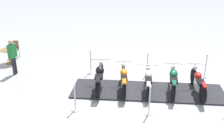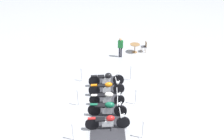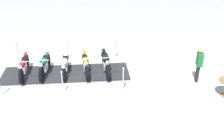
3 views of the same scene
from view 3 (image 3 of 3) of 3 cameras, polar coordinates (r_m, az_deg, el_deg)
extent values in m
plane|color=#A8AAB2|center=(13.03, -9.87, -0.85)|extent=(80.00, 80.00, 0.00)
cube|color=#28282D|center=(13.01, -9.88, -0.73)|extent=(6.11, 1.87, 0.06)
cylinder|color=black|center=(12.50, -18.96, -1.32)|extent=(0.11, 0.69, 0.69)
cylinder|color=black|center=(13.85, -17.90, 1.85)|extent=(0.11, 0.69, 0.69)
cube|color=silver|center=(13.16, -18.42, 0.44)|extent=(0.19, 0.57, 0.36)
ellipsoid|color=#AD1919|center=(12.90, -18.72, 1.32)|extent=(0.29, 0.43, 0.28)
cube|color=black|center=(13.37, -18.34, 2.16)|extent=(0.26, 0.49, 0.08)
cube|color=#AD1919|center=(13.70, -18.13, 3.25)|extent=(0.13, 0.38, 0.06)
cylinder|color=silver|center=(12.44, -19.11, 0.03)|extent=(0.07, 0.30, 0.58)
cylinder|color=silver|center=(12.35, -19.31, 1.63)|extent=(0.77, 0.04, 0.04)
sphere|color=silver|center=(12.35, -19.24, 0.60)|extent=(0.18, 0.18, 0.18)
cylinder|color=black|center=(12.37, -14.94, -0.98)|extent=(0.19, 0.70, 0.69)
cylinder|color=black|center=(13.58, -13.65, 1.94)|extent=(0.19, 0.70, 0.69)
cube|color=silver|center=(12.95, -14.29, 0.71)|extent=(0.26, 0.54, 0.39)
ellipsoid|color=#0F5138|center=(12.69, -14.59, 1.76)|extent=(0.38, 0.55, 0.32)
cube|color=black|center=(13.14, -14.10, 2.55)|extent=(0.35, 0.55, 0.08)
cube|color=#0F5138|center=(13.42, -13.83, 3.37)|extent=(0.18, 0.39, 0.06)
cylinder|color=silver|center=(12.30, -15.03, 0.40)|extent=(0.10, 0.31, 0.59)
cylinder|color=silver|center=(12.22, -15.15, 2.05)|extent=(0.77, 0.12, 0.04)
sphere|color=silver|center=(12.22, -15.14, 1.00)|extent=(0.18, 0.18, 0.18)
cylinder|color=black|center=(12.24, -10.29, -0.99)|extent=(0.14, 0.61, 0.61)
cylinder|color=black|center=(13.49, -9.74, 1.97)|extent=(0.14, 0.61, 0.61)
cube|color=silver|center=(12.83, -10.02, 0.77)|extent=(0.22, 0.49, 0.38)
ellipsoid|color=silver|center=(12.59, -10.18, 1.78)|extent=(0.32, 0.51, 0.29)
cube|color=black|center=(13.01, -9.99, 2.51)|extent=(0.29, 0.48, 0.08)
cube|color=silver|center=(13.34, -9.85, 3.25)|extent=(0.15, 0.34, 0.06)
cylinder|color=silver|center=(12.17, -10.36, 0.22)|extent=(0.08, 0.27, 0.52)
cylinder|color=silver|center=(12.09, -10.46, 1.70)|extent=(0.77, 0.07, 0.04)
sphere|color=silver|center=(12.09, -10.42, 0.64)|extent=(0.18, 0.18, 0.18)
cylinder|color=black|center=(12.12, -5.43, -0.72)|extent=(0.16, 0.69, 0.69)
cylinder|color=black|center=(13.45, -5.94, 2.37)|extent=(0.16, 0.69, 0.69)
cube|color=silver|center=(12.76, -5.71, 1.04)|extent=(0.24, 0.50, 0.38)
ellipsoid|color=#D16B0F|center=(12.51, -5.73, 2.06)|extent=(0.31, 0.49, 0.29)
cube|color=black|center=(12.92, -5.87, 2.73)|extent=(0.28, 0.41, 0.08)
cube|color=#D16B0F|center=(13.29, -6.02, 3.81)|extent=(0.17, 0.39, 0.06)
cylinder|color=silver|center=(12.06, -5.53, 0.70)|extent=(0.09, 0.33, 0.58)
cylinder|color=silver|center=(11.98, -5.64, 2.38)|extent=(0.68, 0.07, 0.04)
sphere|color=silver|center=(11.98, -5.56, 1.32)|extent=(0.18, 0.18, 0.18)
cylinder|color=black|center=(12.10, -0.92, -0.54)|extent=(0.15, 0.72, 0.72)
cylinder|color=black|center=(13.48, -1.78, 2.65)|extent=(0.15, 0.72, 0.72)
cube|color=silver|center=(12.77, -1.37, 1.28)|extent=(0.26, 0.54, 0.39)
ellipsoid|color=black|center=(12.50, -1.32, 2.40)|extent=(0.36, 0.44, 0.35)
cube|color=black|center=(12.95, -1.57, 3.11)|extent=(0.33, 0.45, 0.08)
cube|color=black|center=(13.32, -1.80, 4.16)|extent=(0.17, 0.40, 0.06)
cylinder|color=silver|center=(12.03, -0.98, 0.92)|extent=(0.08, 0.31, 0.61)
cylinder|color=silver|center=(11.94, -1.05, 2.66)|extent=(0.79, 0.06, 0.04)
sphere|color=silver|center=(11.94, -0.98, 1.59)|extent=(0.18, 0.18, 0.18)
cylinder|color=silver|center=(14.92, -19.36, 1.90)|extent=(0.29, 0.29, 0.03)
cylinder|color=silver|center=(14.72, -19.66, 3.59)|extent=(0.05, 0.05, 0.95)
sphere|color=silver|center=(14.53, -19.98, 5.41)|extent=(0.09, 0.09, 0.09)
cylinder|color=silver|center=(11.63, 2.36, -4.23)|extent=(0.35, 0.35, 0.03)
cylinder|color=silver|center=(11.36, 2.41, -2.06)|extent=(0.05, 0.05, 1.00)
sphere|color=silver|center=(11.10, 2.47, 0.31)|extent=(0.09, 0.09, 0.09)
cylinder|color=silver|center=(14.47, -9.45, 2.37)|extent=(0.30, 0.30, 0.03)
cylinder|color=silver|center=(14.26, -9.61, 4.21)|extent=(0.05, 0.05, 0.99)
sphere|color=silver|center=(14.05, -9.78, 6.19)|extent=(0.09, 0.09, 0.09)
cylinder|color=silver|center=(12.17, -22.59, -5.04)|extent=(0.30, 0.30, 0.03)
cylinder|color=silver|center=(11.92, -23.04, -3.02)|extent=(0.05, 0.05, 0.98)
cylinder|color=silver|center=(11.62, -10.40, -4.75)|extent=(0.36, 0.36, 0.03)
cylinder|color=silver|center=(11.37, -10.61, -2.71)|extent=(0.05, 0.05, 0.94)
sphere|color=silver|center=(11.12, -10.84, -0.47)|extent=(0.09, 0.09, 0.09)
cylinder|color=silver|center=(14.48, 0.77, 2.79)|extent=(0.31, 0.31, 0.03)
cylinder|color=silver|center=(14.28, 0.78, 4.49)|extent=(0.05, 0.05, 0.91)
sphere|color=silver|center=(14.09, 0.80, 6.32)|extent=(0.09, 0.09, 0.09)
cylinder|color=#23232D|center=(12.61, 17.95, -0.82)|extent=(0.12, 0.12, 0.82)
cylinder|color=#23232D|center=(12.73, 17.83, -0.52)|extent=(0.12, 0.12, 0.82)
cube|color=#1E7233|center=(12.35, 18.38, 2.23)|extent=(0.29, 0.44, 0.61)
sphere|color=tan|center=(12.18, 18.67, 3.97)|extent=(0.22, 0.22, 0.22)
camera|label=1|loc=(21.03, -7.70, 24.93)|focal=42.93mm
camera|label=2|loc=(16.39, -56.92, 24.43)|focal=36.37mm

